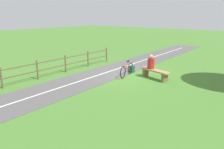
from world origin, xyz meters
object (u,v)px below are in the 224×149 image
object	(u,v)px
bench	(155,73)
person_seated	(151,63)
backpack	(132,69)
bicycle	(127,70)

from	to	relation	value
bench	person_seated	distance (m)	0.57
bench	backpack	world-z (taller)	bench
person_seated	bicycle	xyz separation A→B (m)	(1.23, 0.49, -0.48)
bicycle	bench	bearing A→B (deg)	94.42
person_seated	backpack	size ratio (longest dim) A/B	1.92
bench	bicycle	xyz separation A→B (m)	(1.52, 0.42, 0.00)
bench	backpack	size ratio (longest dim) A/B	4.58
backpack	bicycle	bearing A→B (deg)	102.34
person_seated	bicycle	size ratio (longest dim) A/B	0.45
bench	backpack	xyz separation A→B (m)	(1.69, -0.39, -0.16)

